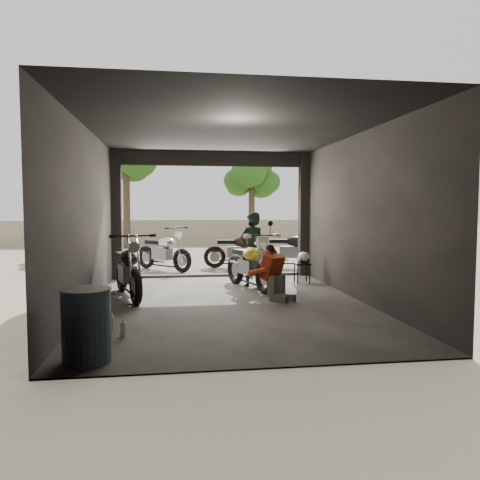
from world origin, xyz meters
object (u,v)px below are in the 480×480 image
object	(u,v)px
outside_bike_a	(163,248)
oil_drum	(87,327)
helmet	(304,257)
left_bike	(128,266)
stool	(302,266)
rider	(252,249)
sign_post	(331,217)
main_bike	(249,261)
mechanic	(276,274)
outside_bike_b	(239,247)
outside_bike_c	(292,247)

from	to	relation	value
outside_bike_a	oil_drum	bearing A→B (deg)	-139.19
helmet	left_bike	bearing A→B (deg)	-162.34
left_bike	oil_drum	bearing A→B (deg)	-107.13
left_bike	stool	bearing A→B (deg)	2.42
rider	sign_post	distance (m)	3.13
outside_bike_a	helmet	xyz separation A→B (m)	(3.32, -2.73, -0.01)
main_bike	mechanic	size ratio (longest dim) A/B	1.81
stool	sign_post	world-z (taller)	sign_post
outside_bike_b	outside_bike_c	xyz separation A→B (m)	(1.54, -0.29, 0.02)
rider	helmet	bearing A→B (deg)	169.66
helmet	outside_bike_a	bearing A→B (deg)	140.11
outside_bike_b	outside_bike_c	bearing A→B (deg)	-95.23
stool	oil_drum	distance (m)	6.52
mechanic	oil_drum	xyz separation A→B (m)	(-2.95, -3.21, -0.09)
stool	helmet	world-z (taller)	helmet
mechanic	helmet	size ratio (longest dim) A/B	3.54
outside_bike_a	sign_post	xyz separation A→B (m)	(4.51, -1.24, 0.91)
left_bike	mechanic	xyz separation A→B (m)	(2.84, -0.67, -0.13)
main_bike	outside_bike_b	xyz separation A→B (m)	(0.29, 3.64, -0.01)
main_bike	sign_post	distance (m)	3.45
outside_bike_b	oil_drum	world-z (taller)	outside_bike_b
rider	mechanic	distance (m)	1.71
outside_bike_b	oil_drum	distance (m)	8.71
outside_bike_c	sign_post	size ratio (longest dim) A/B	0.81
sign_post	mechanic	bearing A→B (deg)	-141.50
outside_bike_c	oil_drum	size ratio (longest dim) A/B	2.17
outside_bike_b	helmet	distance (m)	3.23
outside_bike_a	oil_drum	xyz separation A→B (m)	(-0.72, -7.90, -0.20)
helmet	mechanic	bearing A→B (deg)	-119.76
outside_bike_a	helmet	bearing A→B (deg)	-83.36
main_bike	outside_bike_b	size ratio (longest dim) A/B	1.04
mechanic	helmet	xyz separation A→B (m)	(1.10, 1.96, 0.10)
outside_bike_a	sign_post	size ratio (longest dim) A/B	0.81
mechanic	sign_post	bearing A→B (deg)	20.43
main_bike	outside_bike_a	size ratio (longest dim) A/B	1.01
helmet	outside_bike_b	bearing A→B (deg)	109.66
outside_bike_a	outside_bike_b	bearing A→B (deg)	-36.23
main_bike	outside_bike_a	distance (m)	3.85
stool	oil_drum	size ratio (longest dim) A/B	0.57
outside_bike_b	outside_bike_c	distance (m)	1.57
outside_bike_b	helmet	xyz separation A→B (m)	(1.11, -3.03, 0.00)
outside_bike_c	rider	size ratio (longest dim) A/B	1.10
outside_bike_c	sign_post	distance (m)	1.72
main_bike	outside_bike_b	world-z (taller)	main_bike
outside_bike_b	left_bike	bearing A→B (deg)	152.21
mechanic	helmet	distance (m)	2.25
oil_drum	outside_bike_b	bearing A→B (deg)	70.35
left_bike	rider	xyz separation A→B (m)	(2.65, 1.00, 0.20)
mechanic	stool	distance (m)	2.20
outside_bike_b	helmet	world-z (taller)	outside_bike_b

